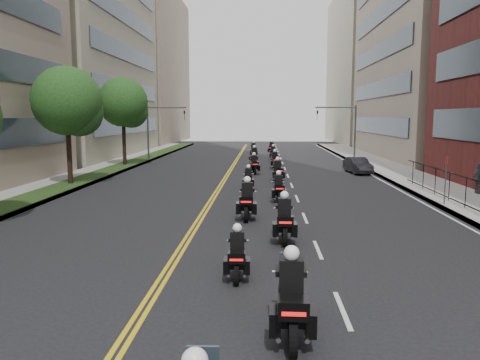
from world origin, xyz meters
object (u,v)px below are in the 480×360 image
at_px(motorcycle_5, 279,189).
at_px(pedestrian_c, 478,178).
at_px(motorcycle_12, 253,150).
at_px(motorcycle_7, 278,172).
at_px(motorcycle_3, 284,221).
at_px(motorcycle_11, 273,154).
at_px(parked_sedan, 358,165).
at_px(motorcycle_10, 254,156).
at_px(motorcycle_1, 291,302).
at_px(motorcycle_9, 275,161).
at_px(motorcycle_13, 271,149).
at_px(motorcycle_6, 248,179).
at_px(motorcycle_8, 254,165).
at_px(motorcycle_4, 247,202).
at_px(motorcycle_2, 237,256).

height_order(motorcycle_5, pedestrian_c, pedestrian_c).
bearing_deg(motorcycle_12, motorcycle_7, -87.50).
relative_size(motorcycle_3, motorcycle_11, 1.11).
height_order(motorcycle_5, parked_sedan, motorcycle_5).
relative_size(motorcycle_5, motorcycle_10, 0.92).
xyz_separation_m(motorcycle_1, motorcycle_9, (0.40, 31.36, -0.08)).
bearing_deg(motorcycle_3, motorcycle_9, 89.96).
xyz_separation_m(motorcycle_3, motorcycle_13, (0.19, 39.42, -0.05)).
bearing_deg(motorcycle_1, motorcycle_6, 95.31).
distance_m(motorcycle_12, parked_sedan, 17.45).
xyz_separation_m(motorcycle_6, motorcycle_11, (1.94, 19.92, 0.04)).
bearing_deg(motorcycle_8, motorcycle_9, 58.10).
relative_size(motorcycle_6, pedestrian_c, 1.18).
bearing_deg(motorcycle_8, motorcycle_3, -93.26).
height_order(motorcycle_8, motorcycle_10, motorcycle_10).
height_order(motorcycle_4, motorcycle_6, motorcycle_4).
relative_size(motorcycle_7, motorcycle_11, 1.04).
xyz_separation_m(motorcycle_7, parked_sedan, (6.52, 5.14, -0.04)).
bearing_deg(motorcycle_1, motorcycle_11, 90.29).
bearing_deg(motorcycle_11, motorcycle_3, -91.25).
bearing_deg(motorcycle_2, motorcycle_5, 80.91).
height_order(motorcycle_2, motorcycle_5, motorcycle_5).
distance_m(motorcycle_2, motorcycle_4, 7.66).
xyz_separation_m(motorcycle_5, motorcycle_11, (0.18, 24.08, -0.00)).
distance_m(motorcycle_1, motorcycle_3, 7.50).
xyz_separation_m(motorcycle_4, motorcycle_10, (-0.18, 24.26, -0.03)).
xyz_separation_m(motorcycle_3, motorcycle_12, (-1.89, 36.00, -0.01)).
height_order(motorcycle_2, motorcycle_7, motorcycle_7).
height_order(motorcycle_4, motorcycle_11, motorcycle_4).
relative_size(motorcycle_1, pedestrian_c, 1.45).
bearing_deg(parked_sedan, motorcycle_11, 112.80).
bearing_deg(motorcycle_1, motorcycle_2, 111.07).
height_order(motorcycle_3, motorcycle_11, motorcycle_3).
bearing_deg(motorcycle_1, pedestrian_c, 57.70).
height_order(motorcycle_6, motorcycle_8, motorcycle_8).
relative_size(motorcycle_1, motorcycle_3, 1.04).
relative_size(motorcycle_2, motorcycle_13, 0.89).
bearing_deg(motorcycle_4, motorcycle_6, 91.80).
distance_m(parked_sedan, pedestrian_c, 11.61).
xyz_separation_m(motorcycle_4, motorcycle_8, (-0.02, 16.35, -0.07)).
bearing_deg(motorcycle_8, motorcycle_6, -99.01).
xyz_separation_m(motorcycle_9, motorcycle_11, (0.01, 8.22, -0.02)).
xyz_separation_m(motorcycle_5, motorcycle_10, (-1.71, 19.96, 0.06)).
distance_m(motorcycle_7, pedestrian_c, 12.45).
bearing_deg(motorcycle_10, motorcycle_8, -84.97).
bearing_deg(motorcycle_11, parked_sedan, -60.72).
bearing_deg(motorcycle_11, motorcycle_7, -90.83).
height_order(motorcycle_4, parked_sedan, motorcycle_4).
height_order(motorcycle_4, motorcycle_12, motorcycle_4).
xyz_separation_m(motorcycle_11, motorcycle_13, (-0.04, 7.33, 0.02)).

